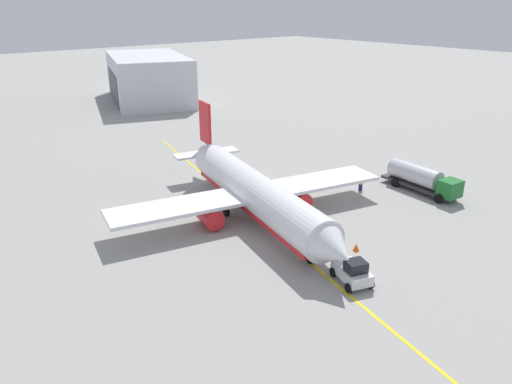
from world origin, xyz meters
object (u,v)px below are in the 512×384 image
at_px(safety_cone_nose, 361,271).
at_px(safety_cone_wingtip, 356,247).
at_px(fuel_tanker, 422,178).
at_px(refueling_worker, 361,184).
at_px(pushback_tug, 353,272).
at_px(airplane, 254,192).

relative_size(safety_cone_nose, safety_cone_wingtip, 0.84).
bearing_deg(fuel_tanker, safety_cone_wingtip, -75.09).
height_order(refueling_worker, safety_cone_wingtip, refueling_worker).
bearing_deg(pushback_tug, safety_cone_nose, 103.54).
height_order(airplane, fuel_tanker, airplane).
height_order(safety_cone_nose, safety_cone_wingtip, safety_cone_wingtip).
relative_size(airplane, fuel_tanker, 3.23).
height_order(fuel_tanker, safety_cone_nose, fuel_tanker).
bearing_deg(safety_cone_nose, refueling_worker, 129.13).
height_order(airplane, pushback_tug, airplane).
distance_m(pushback_tug, refueling_worker, 21.56).
relative_size(fuel_tanker, pushback_tug, 2.55).
xyz_separation_m(pushback_tug, refueling_worker, (-13.00, 17.19, -0.19)).
bearing_deg(fuel_tanker, airplane, -109.78).
height_order(pushback_tug, refueling_worker, pushback_tug).
bearing_deg(safety_cone_wingtip, refueling_worker, 127.51).
bearing_deg(airplane, fuel_tanker, 70.22).
relative_size(pushback_tug, safety_cone_wingtip, 5.85).
xyz_separation_m(fuel_tanker, safety_cone_nose, (7.68, -20.75, -1.43)).
bearing_deg(refueling_worker, safety_cone_nose, -50.87).
distance_m(fuel_tanker, safety_cone_nose, 22.18).
bearing_deg(refueling_worker, airplane, -99.01).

